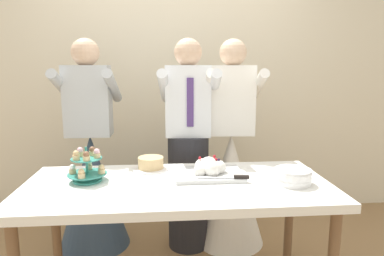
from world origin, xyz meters
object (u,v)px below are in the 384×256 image
cupcake_stand (87,167)px  person_groom (188,157)px  plate_stack (293,176)px  person_guest (92,177)px  person_bride (231,174)px  dessert_table (177,195)px  round_cake (151,164)px  main_cake_tray (209,170)px

cupcake_stand → person_groom: 0.89m
plate_stack → person_guest: 1.57m
person_guest → cupcake_stand: bearing=-80.2°
plate_stack → person_bride: bearing=104.9°
dessert_table → round_cake: round_cake is taller
person_bride → person_guest: (-1.11, 0.04, 0.00)m
person_bride → person_guest: same height
main_cake_tray → person_guest: person_guest is taller
main_cake_tray → person_groom: size_ratio=0.26×
cupcake_stand → person_groom: person_groom is taller
main_cake_tray → person_bride: (0.26, 0.61, -0.23)m
dessert_table → cupcake_stand: 0.56m
main_cake_tray → plate_stack: bearing=-20.6°
main_cake_tray → person_groom: person_groom is taller
dessert_table → main_cake_tray: size_ratio=4.14×
round_cake → main_cake_tray: bearing=-25.4°
round_cake → person_guest: bearing=136.1°
person_groom → cupcake_stand: bearing=-137.5°
person_guest → person_bride: bearing=-1.9°
cupcake_stand → main_cake_tray: size_ratio=0.53×
person_groom → person_bride: bearing=6.2°
cupcake_stand → main_cake_tray: cupcake_stand is taller
cupcake_stand → plate_stack: size_ratio=1.06×
plate_stack → person_guest: size_ratio=0.13×
main_cake_tray → person_groom: 0.58m
plate_stack → person_groom: bearing=126.8°
dessert_table → cupcake_stand: size_ratio=7.83×
cupcake_stand → person_guest: 0.74m
main_cake_tray → cupcake_stand: bearing=-177.7°
dessert_table → person_bride: 0.86m
person_bride → main_cake_tray: bearing=-113.4°
main_cake_tray → plate_stack: main_cake_tray is taller
main_cake_tray → person_groom: bearing=98.7°
plate_stack → person_bride: 0.84m
round_cake → person_bride: 0.80m
person_guest → round_cake: bearing=-43.9°
dessert_table → cupcake_stand: bearing=171.9°
dessert_table → plate_stack: (0.67, -0.07, 0.12)m
person_guest → main_cake_tray: bearing=-37.0°
plate_stack → person_groom: person_groom is taller
round_cake → person_guest: (-0.49, 0.47, -0.23)m
dessert_table → person_guest: (-0.65, 0.75, -0.12)m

